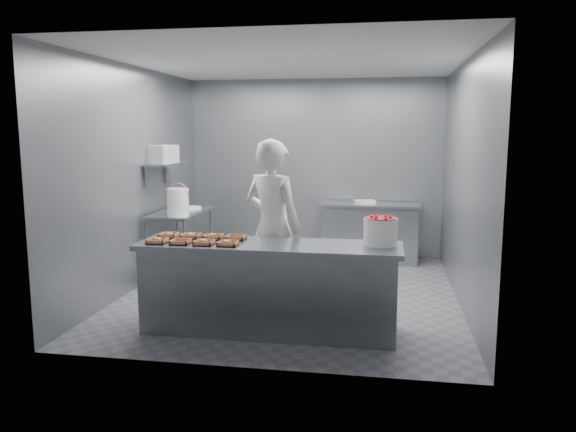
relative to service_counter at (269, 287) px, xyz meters
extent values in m
plane|color=#4C4C51|center=(0.00, 1.35, -0.45)|extent=(4.50, 4.50, 0.00)
plane|color=white|center=(0.00, 1.35, 2.35)|extent=(4.50, 4.50, 0.00)
cube|color=slate|center=(0.00, 3.60, 0.95)|extent=(4.00, 0.04, 2.80)
cube|color=slate|center=(-2.00, 1.35, 0.95)|extent=(0.04, 4.50, 2.80)
cube|color=slate|center=(2.00, 1.35, 0.95)|extent=(0.04, 4.50, 2.80)
cube|color=slate|center=(0.00, 0.00, 0.42)|extent=(2.60, 0.70, 0.05)
cube|color=slate|center=(0.00, 0.00, -0.03)|extent=(2.50, 0.64, 0.85)
cube|color=slate|center=(-1.65, 1.95, 0.43)|extent=(0.60, 1.20, 0.04)
cube|color=slate|center=(-1.65, 1.95, -0.25)|extent=(0.56, 1.15, 0.03)
cylinder|color=slate|center=(-1.91, 1.39, -0.01)|extent=(0.04, 0.04, 0.88)
cylinder|color=slate|center=(-1.39, 1.39, -0.01)|extent=(0.04, 0.04, 0.88)
cylinder|color=slate|center=(-1.91, 2.51, -0.01)|extent=(0.04, 0.04, 0.88)
cylinder|color=slate|center=(-1.39, 2.51, -0.01)|extent=(0.04, 0.04, 0.88)
cube|color=slate|center=(0.90, 3.25, 0.42)|extent=(1.50, 0.60, 0.05)
cube|color=slate|center=(0.90, 3.25, -0.03)|extent=(1.44, 0.55, 0.85)
cube|color=slate|center=(-1.82, 1.95, 1.10)|extent=(0.35, 0.90, 0.03)
cube|color=tan|center=(-1.09, -0.15, 0.47)|extent=(0.18, 0.18, 0.04)
cube|color=white|center=(-1.05, -0.14, 0.46)|extent=(0.10, 0.06, 0.00)
ellipsoid|color=#BB7B2E|center=(-1.10, -0.15, 0.48)|extent=(0.10, 0.10, 0.05)
cube|color=tan|center=(-0.85, -0.15, 0.47)|extent=(0.18, 0.18, 0.04)
cube|color=white|center=(-0.81, -0.14, 0.46)|extent=(0.10, 0.06, 0.00)
cube|color=tan|center=(-0.61, -0.15, 0.47)|extent=(0.18, 0.18, 0.04)
cube|color=white|center=(-0.57, -0.14, 0.46)|extent=(0.10, 0.06, 0.00)
ellipsoid|color=#BB7B2E|center=(-0.62, -0.15, 0.48)|extent=(0.10, 0.10, 0.05)
cube|color=tan|center=(-0.37, -0.15, 0.47)|extent=(0.18, 0.18, 0.04)
cube|color=white|center=(-0.33, -0.14, 0.46)|extent=(0.10, 0.06, 0.00)
ellipsoid|color=#BB7B2E|center=(-0.38, -0.15, 0.48)|extent=(0.10, 0.10, 0.05)
cube|color=tan|center=(-1.09, 0.15, 0.47)|extent=(0.18, 0.18, 0.04)
cube|color=white|center=(-1.05, 0.17, 0.46)|extent=(0.10, 0.06, 0.00)
ellipsoid|color=#BB7B2E|center=(-1.10, 0.15, 0.48)|extent=(0.10, 0.10, 0.05)
cube|color=tan|center=(-0.85, 0.15, 0.47)|extent=(0.18, 0.18, 0.04)
cube|color=white|center=(-0.81, 0.17, 0.46)|extent=(0.10, 0.06, 0.00)
ellipsoid|color=#BB7B2E|center=(-0.86, 0.15, 0.48)|extent=(0.10, 0.10, 0.05)
cube|color=tan|center=(-0.61, 0.15, 0.47)|extent=(0.18, 0.18, 0.04)
cube|color=white|center=(-0.57, 0.17, 0.46)|extent=(0.10, 0.06, 0.00)
ellipsoid|color=#BB7B2E|center=(-0.62, 0.15, 0.48)|extent=(0.10, 0.10, 0.05)
cube|color=tan|center=(-0.37, 0.15, 0.47)|extent=(0.18, 0.18, 0.04)
cube|color=white|center=(-0.33, 0.17, 0.46)|extent=(0.10, 0.06, 0.00)
imported|color=silver|center=(-0.08, 0.60, 0.50)|extent=(0.82, 0.70, 1.91)
cylinder|color=white|center=(1.08, 0.11, 0.58)|extent=(0.32, 0.32, 0.26)
cylinder|color=red|center=(1.08, 0.11, 0.70)|extent=(0.31, 0.31, 0.04)
cylinder|color=white|center=(-1.53, 1.57, 0.62)|extent=(0.28, 0.28, 0.35)
cylinder|color=#D2697D|center=(-1.53, 1.57, 0.80)|extent=(0.26, 0.26, 0.02)
torus|color=slate|center=(-1.53, 1.57, 0.73)|extent=(0.30, 0.01, 0.30)
cylinder|color=white|center=(-1.61, 2.23, 0.46)|extent=(0.44, 0.44, 0.03)
cube|color=#CCB28C|center=(-1.63, 2.05, 0.46)|extent=(0.15, 0.13, 0.02)
cube|color=gray|center=(-1.82, 1.84, 1.23)|extent=(0.37, 0.40, 0.24)
cube|color=silver|center=(0.82, 3.25, 0.47)|extent=(0.34, 0.27, 0.05)
camera|label=1|loc=(1.10, -5.30, 1.55)|focal=35.00mm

